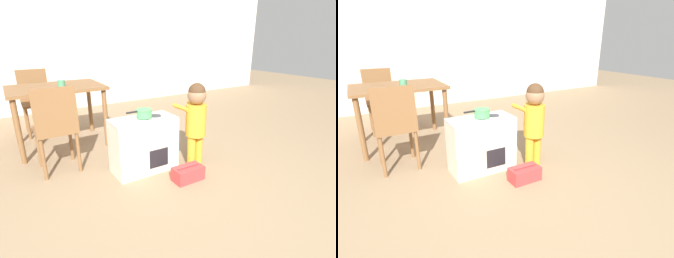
# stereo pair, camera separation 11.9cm
# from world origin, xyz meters

# --- Properties ---
(ground_plane) EXTENTS (16.00, 16.00, 0.00)m
(ground_plane) POSITION_xyz_m (0.00, 0.00, 0.00)
(ground_plane) COLOR #8E7556
(wall_back) EXTENTS (10.00, 0.06, 2.60)m
(wall_back) POSITION_xyz_m (0.00, 3.87, 1.30)
(wall_back) COLOR beige
(wall_back) RESTS_ON ground_plane
(play_kitchen) EXTENTS (0.65, 0.34, 0.57)m
(play_kitchen) POSITION_xyz_m (0.04, 0.89, 0.28)
(play_kitchen) COLOR silver
(play_kitchen) RESTS_ON ground_plane
(toy_pot) EXTENTS (0.27, 0.16, 0.08)m
(toy_pot) POSITION_xyz_m (0.05, 0.89, 0.62)
(toy_pot) COLOR #4CAD5B
(toy_pot) RESTS_ON play_kitchen
(child_figure) EXTENTS (0.23, 0.37, 0.90)m
(child_figure) POSITION_xyz_m (0.55, 0.69, 0.56)
(child_figure) COLOR gold
(child_figure) RESTS_ON ground_plane
(toy_basket) EXTENTS (0.30, 0.16, 0.16)m
(toy_basket) POSITION_xyz_m (0.30, 0.47, 0.07)
(toy_basket) COLOR #D13838
(toy_basket) RESTS_ON ground_plane
(dining_table) EXTENTS (1.08, 0.78, 0.76)m
(dining_table) POSITION_xyz_m (-0.54, 2.05, 0.65)
(dining_table) COLOR brown
(dining_table) RESTS_ON ground_plane
(dining_chair_near) EXTENTS (0.39, 0.39, 0.90)m
(dining_chair_near) POSITION_xyz_m (-0.71, 1.31, 0.48)
(dining_chair_near) COLOR brown
(dining_chair_near) RESTS_ON ground_plane
(dining_chair_far) EXTENTS (0.39, 0.39, 0.90)m
(dining_chair_far) POSITION_xyz_m (-0.71, 2.73, 0.48)
(dining_chair_far) COLOR brown
(dining_chair_far) RESTS_ON ground_plane
(cup_on_table) EXTENTS (0.09, 0.09, 0.09)m
(cup_on_table) POSITION_xyz_m (-0.50, 1.89, 0.81)
(cup_on_table) COLOR #478E66
(cup_on_table) RESTS_ON dining_table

